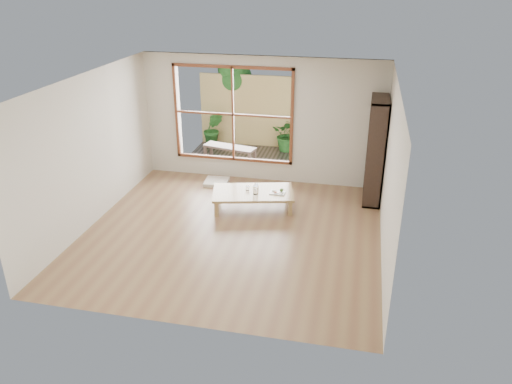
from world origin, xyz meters
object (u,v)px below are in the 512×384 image
bookshelf (376,151)px  garden_bench (230,149)px  food_tray (278,192)px  low_table (253,193)px

bookshelf → garden_bench: bearing=157.7°
food_tray → bookshelf: bearing=27.6°
low_table → garden_bench: garden_bench is taller
bookshelf → food_tray: 2.01m
bookshelf → garden_bench: bookshelf is taller
garden_bench → low_table: bearing=-52.0°
garden_bench → food_tray: bearing=-42.3°
garden_bench → bookshelf: bearing=-9.8°
bookshelf → food_tray: bookshelf is taller
low_table → bookshelf: 2.46m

